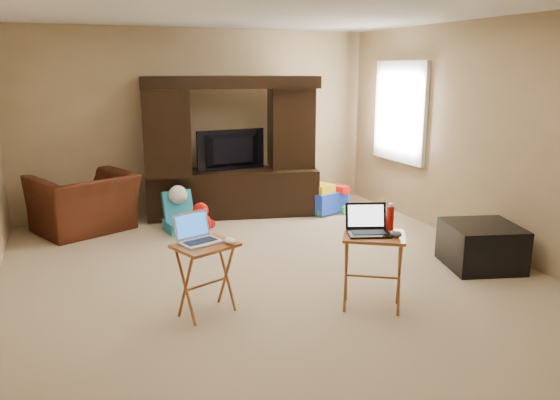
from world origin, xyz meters
name	(u,v)px	position (x,y,z in m)	size (l,w,h in m)	color
floor	(272,274)	(0.00, 0.00, 0.00)	(5.50, 5.50, 0.00)	tan
ceiling	(271,7)	(0.00, 0.00, 2.50)	(5.50, 5.50, 0.00)	silver
wall_back	(200,122)	(0.00, 2.75, 1.25)	(5.00, 5.00, 0.00)	tan
wall_front	(481,226)	(0.00, -2.75, 1.25)	(5.00, 5.00, 0.00)	tan
wall_right	(483,136)	(2.50, 0.00, 1.25)	(5.50, 5.50, 0.00)	tan
window_pane	(401,112)	(2.48, 1.55, 1.40)	(1.20, 1.20, 0.00)	white
window_frame	(400,112)	(2.46, 1.55, 1.40)	(0.06, 1.14, 1.34)	white
entertainment_center	(232,147)	(0.32, 2.28, 0.94)	(2.29, 0.57, 1.88)	black
television	(233,151)	(0.32, 2.23, 0.90)	(0.95, 0.12, 0.55)	black
recliner	(84,203)	(-1.61, 2.24, 0.36)	(1.10, 0.96, 0.72)	#43180E
child_rocker	(181,212)	(-0.52, 1.77, 0.25)	(0.37, 0.43, 0.50)	teal
plush_toy	(201,218)	(-0.32, 1.58, 0.20)	(0.36, 0.30, 0.40)	red
push_toy	(328,198)	(1.57, 1.87, 0.21)	(0.57, 0.41, 0.43)	blue
ottoman	(481,246)	(2.05, -0.60, 0.22)	(0.69, 0.69, 0.44)	black
tray_table_left	(206,279)	(-0.82, -0.62, 0.30)	(0.47, 0.37, 0.61)	#A66128
tray_table_right	(372,272)	(0.50, -1.03, 0.32)	(0.50, 0.40, 0.65)	#9D5726
laptop_left	(200,229)	(-0.85, -0.59, 0.73)	(0.32, 0.26, 0.24)	silver
laptop_right	(369,221)	(0.46, -1.01, 0.77)	(0.34, 0.28, 0.24)	black
mouse_left	(230,241)	(-0.63, -0.69, 0.63)	(0.08, 0.12, 0.05)	white
mouse_right	(396,234)	(0.63, -1.15, 0.68)	(0.08, 0.13, 0.05)	#404145
water_bottle	(390,218)	(0.70, -0.95, 0.75)	(0.06, 0.06, 0.20)	red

